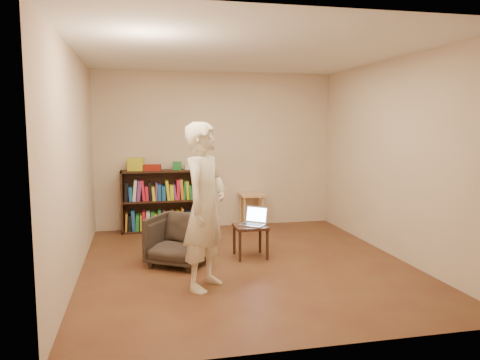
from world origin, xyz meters
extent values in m
plane|color=#4E2319|center=(0.00, 0.00, 0.00)|extent=(4.50, 4.50, 0.00)
plane|color=white|center=(0.00, 0.00, 2.60)|extent=(4.50, 4.50, 0.00)
plane|color=beige|center=(0.00, 2.25, 1.30)|extent=(4.00, 0.00, 4.00)
plane|color=beige|center=(-2.00, 0.00, 1.30)|extent=(0.00, 4.50, 4.50)
plane|color=beige|center=(2.00, 0.00, 1.30)|extent=(0.00, 4.50, 4.50)
cube|color=black|center=(-1.56, 2.08, 0.50)|extent=(0.03, 0.30, 1.00)
cube|color=black|center=(-0.39, 2.08, 0.50)|extent=(0.03, 0.30, 1.00)
cube|color=black|center=(-0.97, 2.22, 0.50)|extent=(1.20, 0.02, 1.00)
cube|color=black|center=(-0.97, 2.08, 0.01)|extent=(1.20, 0.30, 0.03)
cube|color=black|center=(-0.97, 2.08, 0.50)|extent=(1.14, 0.30, 0.03)
cube|color=black|center=(-0.97, 2.08, 0.98)|extent=(1.20, 0.30, 0.03)
cube|color=gold|center=(-1.33, 2.10, 1.10)|extent=(0.28, 0.22, 0.20)
cube|color=maroon|center=(-1.07, 2.08, 1.05)|extent=(0.29, 0.23, 0.09)
cube|color=#1F7630|center=(-0.67, 2.08, 1.07)|extent=(0.15, 0.15, 0.13)
cube|color=beige|center=(-0.50, 2.09, 1.04)|extent=(0.10, 0.10, 0.07)
cube|color=tan|center=(0.57, 2.03, 0.55)|extent=(0.40, 0.40, 0.04)
cylinder|color=tan|center=(0.41, 1.87, 0.27)|extent=(0.04, 0.04, 0.53)
cylinder|color=tan|center=(0.72, 1.87, 0.27)|extent=(0.04, 0.04, 0.53)
cylinder|color=tan|center=(0.41, 2.19, 0.27)|extent=(0.04, 0.04, 0.53)
cylinder|color=tan|center=(0.72, 2.19, 0.27)|extent=(0.04, 0.04, 0.53)
imported|color=#2C251D|center=(-0.82, 0.17, 0.31)|extent=(0.93, 0.93, 0.62)
cube|color=black|center=(0.13, 0.30, 0.41)|extent=(0.42, 0.42, 0.04)
cylinder|color=black|center=(-0.05, 0.12, 0.19)|extent=(0.04, 0.04, 0.39)
cylinder|color=black|center=(0.31, 0.12, 0.19)|extent=(0.04, 0.04, 0.39)
cylinder|color=black|center=(-0.05, 0.48, 0.19)|extent=(0.04, 0.04, 0.39)
cylinder|color=black|center=(0.31, 0.48, 0.19)|extent=(0.04, 0.04, 0.39)
cube|color=#B6B7BB|center=(0.15, 0.29, 0.43)|extent=(0.38, 0.37, 0.02)
cube|color=black|center=(0.15, 0.29, 0.44)|extent=(0.28, 0.26, 0.00)
cube|color=#B6B7BB|center=(0.23, 0.39, 0.55)|extent=(0.28, 0.24, 0.22)
cube|color=#B6D0FF|center=(0.23, 0.39, 0.55)|extent=(0.24, 0.21, 0.18)
imported|color=beige|center=(-0.61, -0.71, 0.89)|extent=(0.72, 0.77, 1.77)
camera|label=1|loc=(-1.30, -5.54, 1.77)|focal=35.00mm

